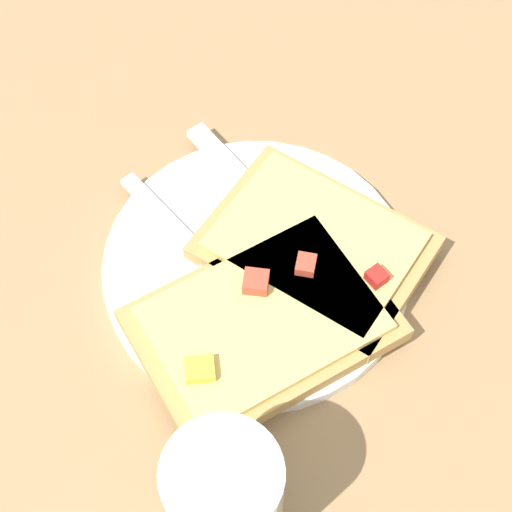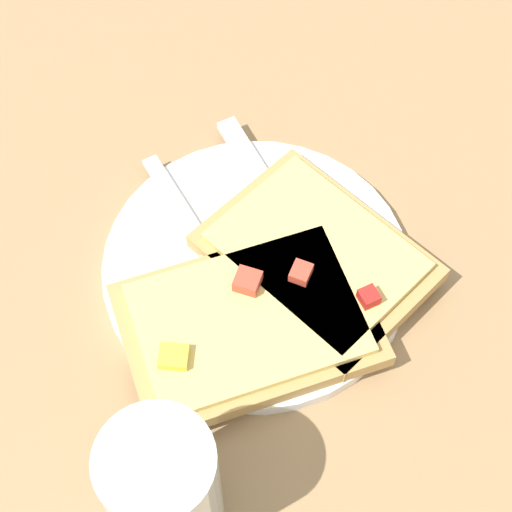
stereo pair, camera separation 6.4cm
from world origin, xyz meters
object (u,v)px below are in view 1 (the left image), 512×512
Objects in this scene: pizza_slice_corner at (315,246)px; drinking_glass at (225,501)px; knife at (257,196)px; plate at (256,267)px; pizza_slice_main at (262,323)px; fork at (215,270)px.

drinking_glass is (-0.12, 0.17, 0.04)m from pizza_slice_corner.
plate is at bearing -39.05° from knife.
pizza_slice_corner is at bearing -115.74° from plate.
drinking_glass is (-0.09, 0.10, 0.04)m from pizza_slice_main.
fork is 1.73× the size of drinking_glass.
fork is 0.06m from pizza_slice_main.
pizza_slice_main reaches higher than plate.
plate is at bearing 64.20° from pizza_slice_main.
fork is (0.01, 0.03, 0.01)m from plate.
drinking_glass reaches higher than pizza_slice_corner.
knife is (0.05, -0.04, 0.01)m from plate.
pizza_slice_main is (-0.06, 0.00, 0.01)m from fork.
fork is at bearing 95.79° from pizza_slice_main.
pizza_slice_corner reaches higher than knife.
plate is 1.16× the size of fork.
pizza_slice_corner reaches higher than fork.
pizza_slice_corner is at bearing 2.39° from knife.
fork reaches higher than plate.
knife is (0.03, -0.07, -0.00)m from fork.
pizza_slice_corner is 0.21m from drinking_glass.
plate is 0.06m from knife.
plate is at bearing -42.62° from drinking_glass.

